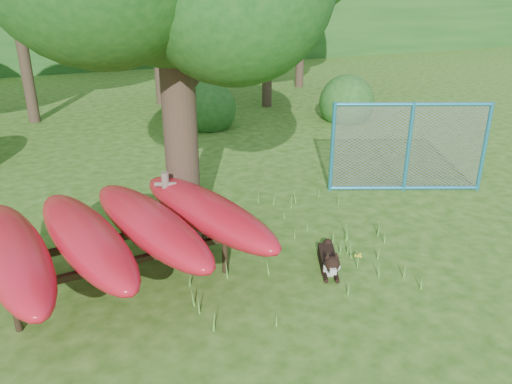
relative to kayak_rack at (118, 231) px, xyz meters
name	(u,v)px	position (x,y,z in m)	size (l,w,h in m)	color
ground	(276,283)	(2.09, -0.89, -0.90)	(80.00, 80.00, 0.00)	#254E0F
wooden_post	(167,208)	(0.94, 0.93, -0.20)	(0.36, 0.20, 1.33)	brown
kayak_rack	(118,231)	(0.00, 0.00, 0.00)	(4.20, 3.73, 1.18)	black
husky_dog	(329,261)	(3.00, -0.88, -0.74)	(0.60, 0.97, 0.47)	black
fence_section	(408,148)	(6.27, 1.32, 0.07)	(3.08, 1.41, 3.23)	teal
wildflower_clump	(358,257)	(3.46, -1.00, -0.71)	(0.11, 0.11, 0.25)	#559B32
shrub_right	(345,120)	(8.59, 7.11, -0.90)	(1.80, 1.80, 1.80)	#1B4F19
shrub_mid	(208,127)	(4.09, 8.11, -0.90)	(1.80, 1.80, 1.80)	#1B4F19
wooded_hillside	(72,8)	(2.09, 27.11, 2.10)	(80.00, 12.00, 6.00)	#1B4F19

